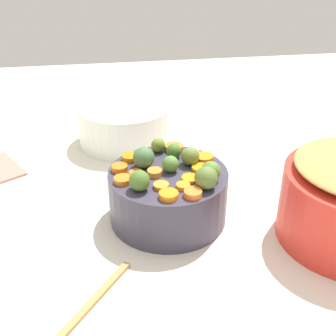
# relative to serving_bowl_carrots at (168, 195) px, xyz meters

# --- Properties ---
(tabletop) EXTENTS (2.40, 2.40, 0.02)m
(tabletop) POSITION_rel_serving_bowl_carrots_xyz_m (0.01, 0.05, -0.06)
(tabletop) COLOR silver
(tabletop) RESTS_ON ground
(serving_bowl_carrots) EXTENTS (0.24, 0.24, 0.11)m
(serving_bowl_carrots) POSITION_rel_serving_bowl_carrots_xyz_m (0.00, 0.00, 0.00)
(serving_bowl_carrots) COLOR #393545
(serving_bowl_carrots) RESTS_ON tabletop
(carrot_slice_0) EXTENTS (0.04, 0.04, 0.01)m
(carrot_slice_0) POSITION_rel_serving_bowl_carrots_xyz_m (0.03, 0.01, 0.06)
(carrot_slice_0) COLOR orange
(carrot_slice_0) RESTS_ON serving_bowl_carrots
(carrot_slice_1) EXTENTS (0.05, 0.05, 0.01)m
(carrot_slice_1) POSITION_rel_serving_bowl_carrots_xyz_m (-0.08, -0.04, 0.06)
(carrot_slice_1) COLOR orange
(carrot_slice_1) RESTS_ON serving_bowl_carrots
(carrot_slice_2) EXTENTS (0.04, 0.04, 0.01)m
(carrot_slice_2) POSITION_rel_serving_bowl_carrots_xyz_m (-0.07, 0.00, 0.06)
(carrot_slice_2) COLOR orange
(carrot_slice_2) RESTS_ON serving_bowl_carrots
(carrot_slice_3) EXTENTS (0.05, 0.05, 0.01)m
(carrot_slice_3) POSITION_rel_serving_bowl_carrots_xyz_m (0.01, 0.09, 0.06)
(carrot_slice_3) COLOR orange
(carrot_slice_3) RESTS_ON serving_bowl_carrots
(carrot_slice_4) EXTENTS (0.05, 0.05, 0.01)m
(carrot_slice_4) POSITION_rel_serving_bowl_carrots_xyz_m (0.09, 0.02, 0.06)
(carrot_slice_4) COLOR orange
(carrot_slice_4) RESTS_ON serving_bowl_carrots
(carrot_slice_5) EXTENTS (0.03, 0.03, 0.01)m
(carrot_slice_5) POSITION_rel_serving_bowl_carrots_xyz_m (0.02, 0.05, 0.06)
(carrot_slice_5) COLOR orange
(carrot_slice_5) RESTS_ON serving_bowl_carrots
(carrot_slice_6) EXTENTS (0.04, 0.04, 0.01)m
(carrot_slice_6) POSITION_rel_serving_bowl_carrots_xyz_m (-0.06, -0.06, 0.06)
(carrot_slice_6) COLOR orange
(carrot_slice_6) RESTS_ON serving_bowl_carrots
(carrot_slice_7) EXTENTS (0.04, 0.04, 0.01)m
(carrot_slice_7) POSITION_rel_serving_bowl_carrots_xyz_m (0.04, -0.07, 0.06)
(carrot_slice_7) COLOR orange
(carrot_slice_7) RESTS_ON serving_bowl_carrots
(carrot_slice_8) EXTENTS (0.04, 0.04, 0.01)m
(carrot_slice_8) POSITION_rel_serving_bowl_carrots_xyz_m (-0.03, 0.09, 0.06)
(carrot_slice_8) COLOR orange
(carrot_slice_8) RESTS_ON serving_bowl_carrots
(carrot_slice_9) EXTENTS (0.04, 0.04, 0.01)m
(carrot_slice_9) POSITION_rel_serving_bowl_carrots_xyz_m (0.07, -0.06, 0.06)
(carrot_slice_9) COLOR orange
(carrot_slice_9) RESTS_ON serving_bowl_carrots
(carrot_slice_10) EXTENTS (0.04, 0.04, 0.01)m
(carrot_slice_10) POSITION_rel_serving_bowl_carrots_xyz_m (-0.03, -0.09, 0.06)
(carrot_slice_10) COLOR orange
(carrot_slice_10) RESTS_ON serving_bowl_carrots
(carrot_slice_11) EXTENTS (0.05, 0.05, 0.01)m
(carrot_slice_11) POSITION_rel_serving_bowl_carrots_xyz_m (-0.04, 0.04, 0.06)
(carrot_slice_11) COLOR orange
(carrot_slice_11) RESTS_ON serving_bowl_carrots
(carrot_slice_12) EXTENTS (0.04, 0.04, 0.01)m
(carrot_slice_12) POSITION_rel_serving_bowl_carrots_xyz_m (-0.02, 0.06, 0.06)
(carrot_slice_12) COLOR orange
(carrot_slice_12) RESTS_ON serving_bowl_carrots
(carrot_slice_13) EXTENTS (0.03, 0.03, 0.01)m
(carrot_slice_13) POSITION_rel_serving_bowl_carrots_xyz_m (0.06, -0.00, 0.06)
(carrot_slice_13) COLOR orange
(carrot_slice_13) RESTS_ON serving_bowl_carrots
(carrot_slice_14) EXTENTS (0.04, 0.04, 0.01)m
(carrot_slice_14) POSITION_rel_serving_bowl_carrots_xyz_m (0.09, -0.02, 0.06)
(carrot_slice_14) COLOR orange
(carrot_slice_14) RESTS_ON serving_bowl_carrots
(brussels_sprout_0) EXTENTS (0.04, 0.04, 0.04)m
(brussels_sprout_0) POSITION_rel_serving_bowl_carrots_xyz_m (0.06, 0.05, 0.07)
(brussels_sprout_0) COLOR #476B28
(brussels_sprout_0) RESTS_ON serving_bowl_carrots
(brussels_sprout_1) EXTENTS (0.04, 0.04, 0.04)m
(brussels_sprout_1) POSITION_rel_serving_bowl_carrots_xyz_m (-0.06, 0.07, 0.08)
(brussels_sprout_1) COLOR #587032
(brussels_sprout_1) RESTS_ON serving_bowl_carrots
(brussels_sprout_2) EXTENTS (0.04, 0.04, 0.04)m
(brussels_sprout_2) POSITION_rel_serving_bowl_carrots_xyz_m (0.04, -0.03, 0.08)
(brussels_sprout_2) COLOR #456D3F
(brussels_sprout_2) RESTS_ON serving_bowl_carrots
(brussels_sprout_3) EXTENTS (0.04, 0.04, 0.04)m
(brussels_sprout_3) POSITION_rel_serving_bowl_carrots_xyz_m (-0.08, 0.04, 0.07)
(brussels_sprout_3) COLOR #537B30
(brussels_sprout_3) RESTS_ON serving_bowl_carrots
(brussels_sprout_4) EXTENTS (0.04, 0.04, 0.04)m
(brussels_sprout_4) POSITION_rel_serving_bowl_carrots_xyz_m (-0.05, -0.03, 0.07)
(brussels_sprout_4) COLOR olive
(brussels_sprout_4) RESTS_ON serving_bowl_carrots
(brussels_sprout_5) EXTENTS (0.03, 0.03, 0.03)m
(brussels_sprout_5) POSITION_rel_serving_bowl_carrots_xyz_m (-0.02, -0.06, 0.07)
(brussels_sprout_5) COLOR #446E27
(brussels_sprout_5) RESTS_ON serving_bowl_carrots
(brussels_sprout_6) EXTENTS (0.03, 0.03, 0.03)m
(brussels_sprout_6) POSITION_rel_serving_bowl_carrots_xyz_m (-0.01, -0.00, 0.07)
(brussels_sprout_6) COLOR #508135
(brussels_sprout_6) RESTS_ON serving_bowl_carrots
(brussels_sprout_7) EXTENTS (0.03, 0.03, 0.03)m
(brussels_sprout_7) POSITION_rel_serving_bowl_carrots_xyz_m (0.01, -0.09, 0.07)
(brussels_sprout_7) COLOR #5C7327
(brussels_sprout_7) RESTS_ON serving_bowl_carrots
(casserole_dish) EXTENTS (0.25, 0.25, 0.11)m
(casserole_dish) POSITION_rel_serving_bowl_carrots_xyz_m (0.06, -0.38, -0.00)
(casserole_dish) COLOR white
(casserole_dish) RESTS_ON tabletop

